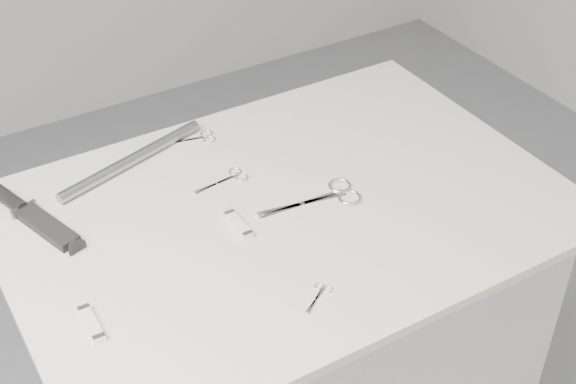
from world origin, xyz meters
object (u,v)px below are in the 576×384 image
tiny_scissors (319,295)px  metal_rail (132,160)px  sheathed_knife (30,214)px  pocket_knife_b (239,225)px  pocket_knife_a (92,324)px  embroidery_scissors_a (228,179)px  large_shears (330,196)px  plinth (286,376)px  embroidery_scissors_b (197,139)px

tiny_scissors → metal_rail: 0.50m
sheathed_knife → pocket_knife_b: bearing=-142.3°
tiny_scissors → pocket_knife_a: (-0.33, 0.12, 0.00)m
embroidery_scissors_a → pocket_knife_b: 0.14m
large_shears → pocket_knife_a: (-0.49, -0.08, 0.00)m
plinth → embroidery_scissors_a: embroidery_scissors_a is taller
tiny_scissors → embroidery_scissors_a: bearing=53.6°
plinth → sheathed_knife: (-0.41, 0.20, 0.48)m
sheathed_knife → pocket_knife_a: bearing=163.0°
large_shears → embroidery_scissors_a: size_ratio=1.77×
tiny_scissors → sheathed_knife: (-0.34, 0.43, 0.01)m
plinth → embroidery_scissors_b: 0.55m
embroidery_scissors_b → pocket_knife_a: (-0.36, -0.38, 0.00)m
plinth → pocket_knife_b: (-0.10, -0.01, 0.47)m
embroidery_scissors_b → metal_rail: size_ratio=0.34×
embroidery_scissors_a → metal_rail: 0.20m
metal_rail → sheathed_knife: bearing=-164.1°
large_shears → embroidery_scissors_a: 0.20m
tiny_scissors → sheathed_knife: 0.54m
plinth → embroidery_scissors_a: (-0.05, 0.12, 0.47)m
plinth → metal_rail: size_ratio=2.69×
plinth → pocket_knife_a: bearing=-165.6°
plinth → tiny_scissors: size_ratio=13.27×
embroidery_scissors_b → pocket_knife_b: pocket_knife_b is taller
embroidery_scissors_b → sheathed_knife: bearing=-156.2°
large_shears → metal_rail: (-0.27, 0.28, 0.01)m
large_shears → embroidery_scissors_b: (-0.13, 0.30, -0.00)m
pocket_knife_b → metal_rail: size_ratio=0.23×
sheathed_knife → metal_rail: same height
large_shears → metal_rail: size_ratio=0.59×
tiny_scissors → sheathed_knife: size_ratio=0.29×
large_shears → embroidery_scissors_b: size_ratio=1.72×
large_shears → pocket_knife_b: size_ratio=2.58×
large_shears → embroidery_scissors_a: large_shears is taller
pocket_knife_b → metal_rail: metal_rail is taller
plinth → embroidery_scissors_a: size_ratio=8.11×
embroidery_scissors_a → pocket_knife_b: bearing=-116.8°
embroidery_scissors_b → tiny_scissors: bearing=-81.4°
plinth → tiny_scissors: tiny_scissors is taller
pocket_knife_a → pocket_knife_b: bearing=-72.0°
embroidery_scissors_a → metal_rail: metal_rail is taller
sheathed_knife → pocket_knife_a: (0.00, -0.31, -0.00)m
large_shears → embroidery_scissors_b: large_shears is taller
embroidery_scissors_a → sheathed_knife: bearing=161.2°
pocket_knife_a → embroidery_scissors_a: bearing=-56.4°
large_shears → tiny_scissors: large_shears is taller
plinth → pocket_knife_b: pocket_knife_b is taller
embroidery_scissors_a → large_shears: bearing=-53.6°
embroidery_scissors_b → metal_rail: bearing=-162.1°
metal_rail → tiny_scissors: bearing=-76.4°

